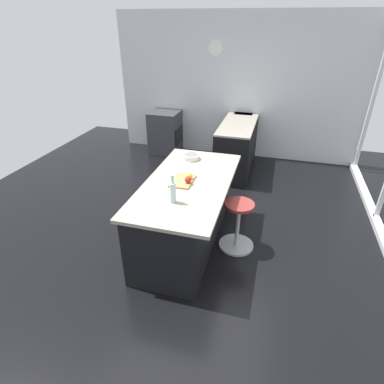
# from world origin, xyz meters

# --- Properties ---
(ground_plane) EXTENTS (7.70, 7.70, 0.00)m
(ground_plane) POSITION_xyz_m (0.00, 0.00, 0.00)
(ground_plane) COLOR black
(interior_partition_left) EXTENTS (0.15, 4.85, 2.73)m
(interior_partition_left) POSITION_xyz_m (-2.96, -0.00, 1.37)
(interior_partition_left) COLOR silver
(interior_partition_left) RESTS_ON ground_plane
(sink_cabinet) EXTENTS (2.50, 0.60, 1.19)m
(sink_cabinet) POSITION_xyz_m (-2.62, 0.20, 0.46)
(sink_cabinet) COLOR black
(sink_cabinet) RESTS_ON ground_plane
(oven_range) EXTENTS (0.60, 0.61, 0.88)m
(oven_range) POSITION_xyz_m (-2.61, -1.40, 0.44)
(oven_range) COLOR #38383D
(oven_range) RESTS_ON ground_plane
(kitchen_island) EXTENTS (1.95, 0.98, 0.89)m
(kitchen_island) POSITION_xyz_m (0.29, -0.08, 0.45)
(kitchen_island) COLOR black
(kitchen_island) RESTS_ON ground_plane
(stool_by_window) EXTENTS (0.44, 0.44, 0.64)m
(stool_by_window) POSITION_xyz_m (0.21, 0.58, 0.30)
(stool_by_window) COLOR #B7B7BC
(stool_by_window) RESTS_ON ground_plane
(cutting_board) EXTENTS (0.36, 0.24, 0.02)m
(cutting_board) POSITION_xyz_m (0.31, -0.10, 0.90)
(cutting_board) COLOR tan
(cutting_board) RESTS_ON kitchen_island
(apple_red) EXTENTS (0.08, 0.08, 0.08)m
(apple_red) POSITION_xyz_m (0.36, -0.02, 0.94)
(apple_red) COLOR red
(apple_red) RESTS_ON cutting_board
(apple_yellow) EXTENTS (0.07, 0.07, 0.07)m
(apple_yellow) POSITION_xyz_m (0.25, -0.03, 0.94)
(apple_yellow) COLOR gold
(apple_yellow) RESTS_ON cutting_board
(water_bottle) EXTENTS (0.06, 0.06, 0.31)m
(water_bottle) POSITION_xyz_m (0.78, -0.05, 1.01)
(water_bottle) COLOR silver
(water_bottle) RESTS_ON kitchen_island
(fruit_bowl) EXTENTS (0.23, 0.23, 0.07)m
(fruit_bowl) POSITION_xyz_m (-0.36, -0.19, 0.93)
(fruit_bowl) COLOR silver
(fruit_bowl) RESTS_ON kitchen_island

